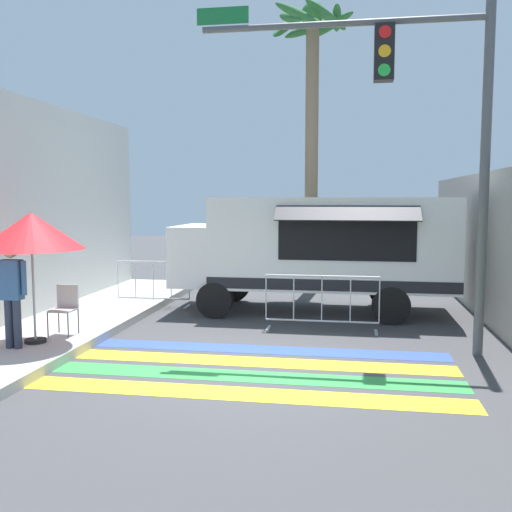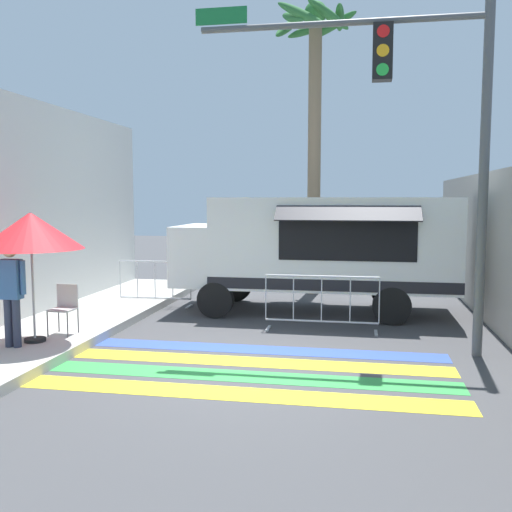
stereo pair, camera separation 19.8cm
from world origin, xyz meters
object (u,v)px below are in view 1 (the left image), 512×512
Objects in this scene: patio_umbrella at (31,231)px; barricade_front at (322,303)px; palm_tree at (311,95)px; barricade_side at (153,284)px; food_truck at (311,245)px; folding_chair at (65,305)px; traffic_signal_pole at (423,111)px; vendor_person at (12,289)px.

patio_umbrella is 5.52m from barricade_front.
barricade_side is at bearing -143.72° from palm_tree.
barricade_front is (0.35, -1.93, -0.99)m from food_truck.
folding_chair is at bearing -159.36° from barricade_front.
traffic_signal_pole reaches higher than folding_chair.
barricade_front is 4.61m from barricade_side.
vendor_person is at bearing -150.71° from barricade_front.
food_truck reaches higher than folding_chair.
vendor_person reaches higher than barricade_side.
food_truck is at bearing 60.33° from vendor_person.
vendor_person is (-6.57, -1.44, -2.90)m from traffic_signal_pole.
palm_tree is (3.97, 6.32, 4.71)m from folding_chair.
barricade_front is at bearing 43.83° from vendor_person.
palm_tree is (-2.23, 5.92, 1.36)m from traffic_signal_pole.
palm_tree is at bearing 110.68° from traffic_signal_pole.
folding_chair is (-4.19, -3.64, -0.85)m from food_truck.
folding_chair is at bearing -122.13° from palm_tree.
folding_chair is 8.82m from palm_tree.
food_truck is at bearing -85.35° from palm_tree.
palm_tree reaches higher than barricade_side.
food_truck is 3.45× the size of barricade_side.
food_truck reaches higher than barricade_side.
vendor_person is (-0.15, -0.39, -0.92)m from patio_umbrella.
palm_tree is at bearing 77.54° from folding_chair.
vendor_person is at bearing -89.79° from folding_chair.
folding_chair is at bearing 85.08° from vendor_person.
vendor_person is 0.22× the size of palm_tree.
patio_umbrella reaches higher than barricade_side.
vendor_person is at bearing -167.65° from traffic_signal_pole.
food_truck is at bearing 100.20° from barricade_front.
palm_tree is at bearing 96.99° from barricade_front.
vendor_person is 9.55m from palm_tree.
palm_tree reaches higher than vendor_person.
barricade_front is at bearing 26.36° from patio_umbrella.
food_truck is 4.56m from traffic_signal_pole.
barricade_side is at bearing 95.80° from vendor_person.
traffic_signal_pole reaches higher than barricade_front.
folding_chair is 0.52× the size of vendor_person.
palm_tree reaches higher than folding_chair.
traffic_signal_pole is 7.06m from folding_chair.
patio_umbrella is 0.99× the size of barricade_front.
vendor_person is 4.80m from barricade_side.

